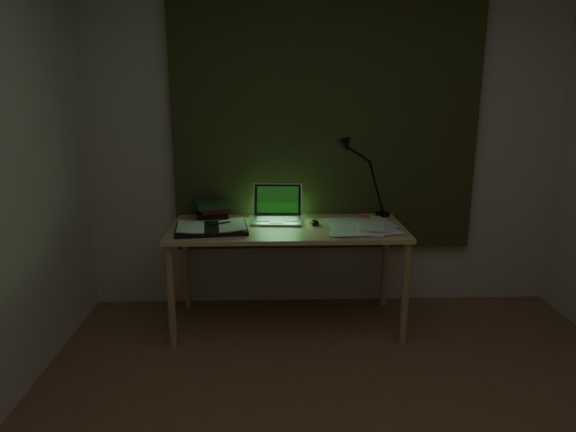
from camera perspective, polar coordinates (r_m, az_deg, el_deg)
name	(u,v)px	position (r m, az deg, el deg)	size (l,w,h in m)	color
wall_back	(325,141)	(3.81, 4.11, 8.34)	(3.50, 0.00, 2.50)	beige
curtain	(326,113)	(3.75, 4.23, 11.32)	(2.20, 0.06, 2.00)	#2C2F17
desk	(287,276)	(3.58, -0.06, -6.70)	(1.57, 0.69, 0.72)	#DEAA77
laptop	(277,205)	(3.54, -1.26, 1.25)	(0.35, 0.39, 0.25)	silver
open_textbook	(212,228)	(3.40, -8.49, -1.29)	(0.46, 0.33, 0.04)	silver
book_stack	(211,210)	(3.66, -8.51, 0.63)	(0.22, 0.26, 0.14)	silver
loose_papers	(362,227)	(3.46, 8.26, -1.17)	(0.37, 0.40, 0.02)	silver
mouse	(315,223)	(3.50, 2.96, -0.76)	(0.06, 0.09, 0.03)	black
sticky_yellow	(368,216)	(3.76, 8.92, 0.00)	(0.07, 0.07, 0.02)	#FFF435
sticky_pink	(364,217)	(3.72, 8.45, -0.13)	(0.08, 0.08, 0.02)	#E659A0
desk_lamp	(384,178)	(3.76, 10.67, 4.14)	(0.37, 0.29, 0.55)	black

